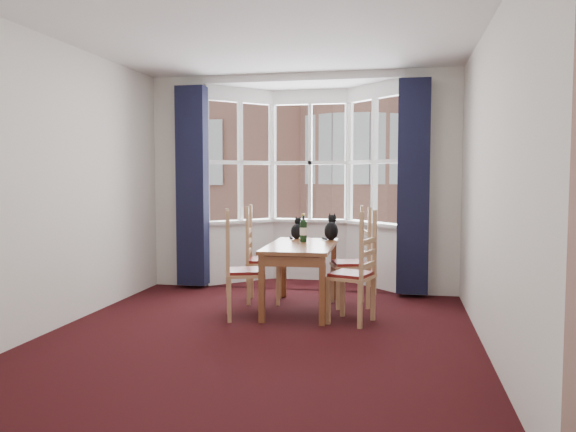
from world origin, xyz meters
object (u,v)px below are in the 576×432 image
(chair_right_near, at_px, (360,277))
(wine_bottle, at_px, (303,230))
(dining_table, at_px, (301,253))
(chair_left_far, at_px, (257,262))
(candle_tall, at_px, (250,216))
(chair_left_near, at_px, (236,273))
(cat_left, at_px, (297,230))
(cat_right, at_px, (331,229))
(chair_right_far, at_px, (358,265))

(chair_right_near, relative_size, wine_bottle, 2.85)
(dining_table, xyz_separation_m, chair_left_far, (-0.58, 0.30, -0.16))
(candle_tall, bearing_deg, chair_left_near, -78.95)
(candle_tall, bearing_deg, cat_left, -47.50)
(chair_left_near, relative_size, cat_left, 3.39)
(chair_left_far, xyz_separation_m, cat_right, (0.86, 0.24, 0.38))
(dining_table, bearing_deg, chair_right_near, -33.98)
(chair_left_near, xyz_separation_m, cat_right, (0.87, 1.02, 0.38))
(chair_left_far, xyz_separation_m, wine_bottle, (0.57, -0.06, 0.40))
(dining_table, height_order, candle_tall, candle_tall)
(cat_left, height_order, candle_tall, candle_tall)
(cat_left, xyz_separation_m, cat_right, (0.42, -0.02, 0.02))
(dining_table, height_order, wine_bottle, wine_bottle)
(cat_right, bearing_deg, chair_left_far, -164.63)
(chair_left_near, height_order, wine_bottle, wine_bottle)
(dining_table, relative_size, chair_left_near, 1.47)
(chair_left_near, distance_m, chair_right_far, 1.45)
(cat_left, relative_size, candle_tall, 2.09)
(chair_left_far, relative_size, cat_right, 2.89)
(dining_table, xyz_separation_m, chair_left_near, (-0.60, -0.49, -0.16))
(chair_right_far, relative_size, wine_bottle, 2.85)
(cat_right, bearing_deg, wine_bottle, -134.42)
(chair_right_near, relative_size, candle_tall, 7.10)
(cat_right, bearing_deg, dining_table, -116.84)
(candle_tall, bearing_deg, chair_right_far, -35.64)
(wine_bottle, xyz_separation_m, candle_tall, (-0.96, 1.22, 0.06))
(wine_bottle, bearing_deg, cat_left, 112.87)
(dining_table, height_order, cat_right, cat_right)
(wine_bottle, bearing_deg, chair_left_near, -128.54)
(chair_right_near, distance_m, candle_tall, 2.58)
(chair_left_far, bearing_deg, chair_left_near, -91.06)
(cat_left, bearing_deg, chair_left_near, -113.26)
(cat_left, relative_size, cat_right, 0.85)
(dining_table, distance_m, chair_right_near, 0.84)
(chair_right_far, height_order, candle_tall, candle_tall)
(chair_left_far, height_order, cat_left, cat_left)
(cat_right, distance_m, wine_bottle, 0.41)
(chair_left_near, xyz_separation_m, chair_right_far, (1.20, 0.82, 0.00))
(chair_right_far, height_order, wine_bottle, wine_bottle)
(wine_bottle, bearing_deg, chair_left_far, 174.21)
(chair_right_far, height_order, cat_left, cat_left)
(chair_right_far, bearing_deg, chair_right_near, -84.32)
(chair_right_far, bearing_deg, cat_left, 163.21)
(chair_left_far, distance_m, candle_tall, 1.32)
(chair_left_near, bearing_deg, wine_bottle, 51.46)
(chair_right_near, height_order, candle_tall, candle_tall)
(chair_right_near, distance_m, wine_bottle, 1.07)
(candle_tall, bearing_deg, wine_bottle, -51.73)
(chair_right_far, xyz_separation_m, cat_left, (-0.75, 0.23, 0.36))
(dining_table, height_order, chair_left_far, chair_left_far)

